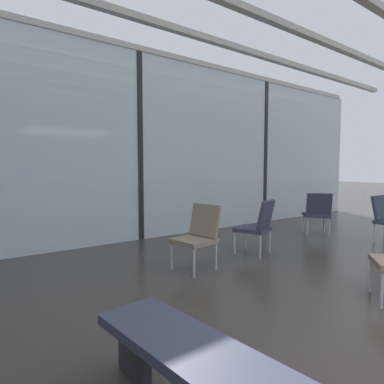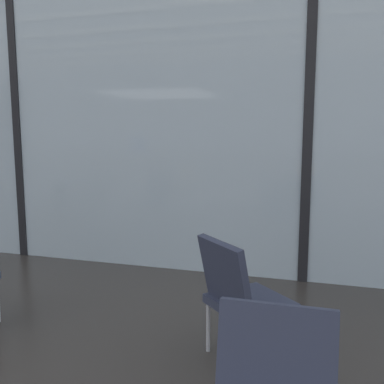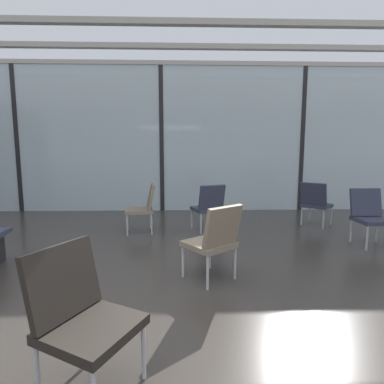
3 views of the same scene
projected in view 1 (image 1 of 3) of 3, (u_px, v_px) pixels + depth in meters
glass_curtain_wall at (139, 147)px, 5.97m from camera, size 14.00×0.08×3.52m
window_mullion_1 at (139, 147)px, 5.97m from camera, size 0.10×0.12×3.52m
window_mullion_2 at (264, 153)px, 8.02m from camera, size 0.10×0.12×3.52m
parked_airplane at (22, 148)px, 10.37m from camera, size 12.68×4.06×4.06m
lounge_chair_2 at (258, 224)px, 4.95m from camera, size 0.64×0.66×0.87m
lounge_chair_4 at (198, 233)px, 4.25m from camera, size 0.60×0.56×0.87m
lounge_chair_6 at (317, 211)px, 6.45m from camera, size 0.71×0.71×0.87m
waiting_bench at (209, 377)px, 1.51m from camera, size 0.57×1.69×0.47m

